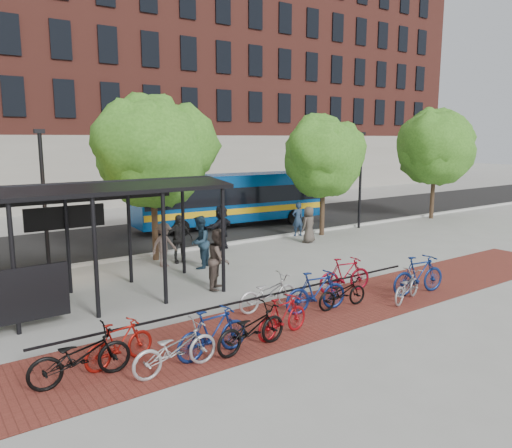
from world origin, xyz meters
TOP-DOWN VIEW (x-y plane):
  - ground at (0.00, 0.00)m, footprint 160.00×160.00m
  - asphalt_street at (0.00, 8.00)m, footprint 160.00×8.00m
  - curb at (0.00, 4.00)m, footprint 160.00×0.25m
  - brick_strip at (-2.00, -5.00)m, footprint 24.00×3.00m
  - bike_rack_rail at (-3.30, -4.10)m, footprint 12.00×0.05m
  - building_brick at (10.00, 26.00)m, footprint 55.00×14.00m
  - bus_shelter at (-8.13, -0.48)m, footprint 10.60×3.07m
  - tree_b at (-2.90, 3.35)m, footprint 5.15×4.20m
  - tree_c at (6.09, 3.35)m, footprint 4.66×3.80m
  - tree_d at (15.10, 3.35)m, footprint 5.39×4.40m
  - lamp_post_left at (-7.00, 3.60)m, footprint 0.35×0.20m
  - lamp_post_right at (9.00, 3.60)m, footprint 0.35×0.20m
  - bus at (3.50, 7.86)m, footprint 10.82×3.24m
  - bike_0 at (-8.46, -5.24)m, footprint 2.06×0.73m
  - bike_1 at (-7.56, -4.98)m, footprint 1.70×0.76m
  - bike_2 at (-6.72, -5.96)m, footprint 1.97×0.75m
  - bike_3 at (-5.71, -5.77)m, footprint 1.89×0.65m
  - bike_4 at (-4.81, -5.98)m, footprint 2.03×0.87m
  - bike_5 at (-3.73, -5.78)m, footprint 1.75×0.73m
  - bike_6 at (-2.88, -4.04)m, footprint 1.96×0.73m
  - bike_7 at (-1.87, -4.94)m, footprint 2.02×0.86m
  - bike_8 at (-1.04, -5.13)m, footprint 1.74×0.70m
  - bike_9 at (0.09, -4.11)m, footprint 1.93×0.88m
  - bike_10 at (0.95, -5.82)m, footprint 1.83×1.08m
  - bike_11 at (1.81, -5.60)m, footprint 2.12×0.86m
  - pedestrian_2 at (-2.18, 1.15)m, footprint 1.22×1.20m
  - pedestrian_3 at (-3.18, 2.12)m, footprint 1.19×0.83m
  - pedestrian_4 at (-2.45, 2.36)m, footprint 1.19×0.69m
  - pedestrian_5 at (0.14, 3.40)m, footprint 1.87×1.24m
  - pedestrian_6 at (4.20, 2.26)m, footprint 0.93×0.72m
  - pedestrian_7 at (4.83, 3.80)m, footprint 0.67×0.50m
  - pedestrian_8 at (-2.94, -1.50)m, footprint 1.21×1.20m

SIDE VIEW (x-z plane):
  - ground at x=0.00m, z-range 0.00..0.00m
  - bike_rack_rail at x=-3.30m, z-range -0.47..0.47m
  - brick_strip at x=-2.00m, z-range 0.00..0.01m
  - asphalt_street at x=0.00m, z-range 0.00..0.01m
  - curb at x=0.00m, z-range 0.00..0.12m
  - bike_8 at x=-1.04m, z-range 0.00..0.90m
  - bike_10 at x=0.95m, z-range 0.00..0.91m
  - bike_1 at x=-7.56m, z-range 0.00..0.99m
  - bike_6 at x=-2.88m, z-range 0.00..1.02m
  - bike_5 at x=-3.73m, z-range 0.00..1.02m
  - bike_2 at x=-6.72m, z-range 0.00..1.02m
  - bike_4 at x=-4.81m, z-range 0.00..1.03m
  - bike_0 at x=-8.46m, z-range 0.00..1.08m
  - bike_3 at x=-5.71m, z-range 0.00..1.12m
  - bike_9 at x=0.09m, z-range 0.00..1.12m
  - bike_7 at x=-1.87m, z-range 0.00..1.18m
  - bike_11 at x=1.81m, z-range 0.00..1.24m
  - pedestrian_3 at x=-3.18m, z-range 0.00..1.68m
  - pedestrian_7 at x=4.83m, z-range 0.00..1.69m
  - pedestrian_6 at x=4.20m, z-range 0.00..1.69m
  - pedestrian_4 at x=-2.45m, z-range 0.00..1.90m
  - pedestrian_5 at x=0.14m, z-range 0.00..1.93m
  - pedestrian_8 at x=-2.94m, z-range 0.00..1.97m
  - pedestrian_2 at x=-2.18m, z-range 0.00..1.98m
  - bus at x=3.50m, z-range 0.21..3.09m
  - lamp_post_left at x=-7.00m, z-range 0.18..5.31m
  - lamp_post_right at x=9.00m, z-range 0.18..5.31m
  - bus_shelter at x=-8.13m, z-range 1.20..4.80m
  - tree_c at x=6.09m, z-range 1.09..7.02m
  - tree_b at x=-2.90m, z-range 1.22..7.69m
  - tree_d at x=15.10m, z-range 1.19..7.74m
  - building_brick at x=10.00m, z-range 0.00..20.00m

